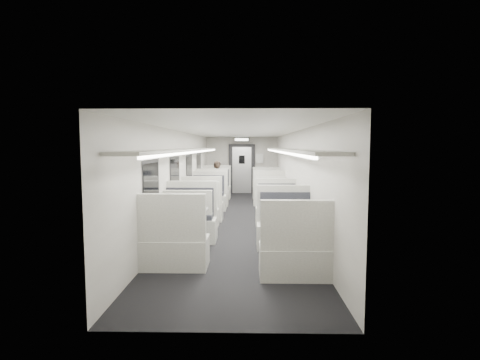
{
  "coord_description": "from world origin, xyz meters",
  "views": [
    {
      "loc": [
        0.24,
        -9.88,
        2.01
      ],
      "look_at": [
        0.03,
        0.44,
        1.08
      ],
      "focal_mm": 28.0,
      "sensor_mm": 36.0,
      "label": 1
    }
  ],
  "objects_px": {
    "exit_sign": "(242,140)",
    "booth_right_a": "(268,191)",
    "booth_left_d": "(182,230)",
    "booth_right_c": "(280,215)",
    "booth_left_a": "(213,190)",
    "vestibule_door": "(242,169)",
    "booth_left_b": "(205,201)",
    "booth_right_b": "(273,203)",
    "booth_left_c": "(194,217)",
    "passenger": "(218,182)",
    "booth_right_d": "(290,237)"
  },
  "relations": [
    {
      "from": "booth_right_b",
      "to": "vestibule_door",
      "type": "height_order",
      "value": "vestibule_door"
    },
    {
      "from": "booth_left_c",
      "to": "passenger",
      "type": "bearing_deg",
      "value": 87.73
    },
    {
      "from": "booth_left_b",
      "to": "booth_left_c",
      "type": "xyz_separation_m",
      "value": [
        0.0,
        -2.28,
        -0.04
      ]
    },
    {
      "from": "passenger",
      "to": "exit_sign",
      "type": "bearing_deg",
      "value": 59.23
    },
    {
      "from": "booth_right_a",
      "to": "booth_right_d",
      "type": "relative_size",
      "value": 0.97
    },
    {
      "from": "booth_left_d",
      "to": "booth_right_b",
      "type": "xyz_separation_m",
      "value": [
        2.0,
        4.06,
        -0.08
      ]
    },
    {
      "from": "booth_left_b",
      "to": "exit_sign",
      "type": "distance_m",
      "value": 4.93
    },
    {
      "from": "booth_right_a",
      "to": "booth_right_d",
      "type": "height_order",
      "value": "booth_right_d"
    },
    {
      "from": "booth_left_a",
      "to": "booth_right_b",
      "type": "bearing_deg",
      "value": -50.96
    },
    {
      "from": "booth_left_c",
      "to": "booth_right_a",
      "type": "bearing_deg",
      "value": 68.11
    },
    {
      "from": "booth_left_a",
      "to": "booth_left_c",
      "type": "bearing_deg",
      "value": -90.0
    },
    {
      "from": "booth_right_d",
      "to": "booth_left_b",
      "type": "bearing_deg",
      "value": 114.54
    },
    {
      "from": "booth_left_a",
      "to": "booth_left_d",
      "type": "distance_m",
      "value": 6.52
    },
    {
      "from": "vestibule_door",
      "to": "booth_right_d",
      "type": "bearing_deg",
      "value": -83.87
    },
    {
      "from": "booth_left_a",
      "to": "booth_right_a",
      "type": "bearing_deg",
      "value": 2.95
    },
    {
      "from": "booth_right_d",
      "to": "booth_right_a",
      "type": "bearing_deg",
      "value": 90.0
    },
    {
      "from": "exit_sign",
      "to": "booth_right_a",
      "type": "bearing_deg",
      "value": -60.34
    },
    {
      "from": "booth_right_b",
      "to": "exit_sign",
      "type": "distance_m",
      "value": 4.84
    },
    {
      "from": "booth_left_c",
      "to": "booth_right_b",
      "type": "bearing_deg",
      "value": 50.28
    },
    {
      "from": "booth_right_c",
      "to": "exit_sign",
      "type": "height_order",
      "value": "exit_sign"
    },
    {
      "from": "booth_right_a",
      "to": "booth_right_d",
      "type": "bearing_deg",
      "value": -90.0
    },
    {
      "from": "booth_right_d",
      "to": "booth_left_c",
      "type": "bearing_deg",
      "value": 133.64
    },
    {
      "from": "booth_left_c",
      "to": "exit_sign",
      "type": "distance_m",
      "value": 7.07
    },
    {
      "from": "booth_right_a",
      "to": "booth_right_d",
      "type": "xyz_separation_m",
      "value": [
        0.0,
        -7.07,
        0.01
      ]
    },
    {
      "from": "booth_right_a",
      "to": "exit_sign",
      "type": "distance_m",
      "value": 2.76
    },
    {
      "from": "booth_left_b",
      "to": "vestibule_door",
      "type": "xyz_separation_m",
      "value": [
        1.0,
        4.94,
        0.63
      ]
    },
    {
      "from": "booth_left_b",
      "to": "booth_right_b",
      "type": "distance_m",
      "value": 2.0
    },
    {
      "from": "booth_right_a",
      "to": "exit_sign",
      "type": "relative_size",
      "value": 3.6
    },
    {
      "from": "booth_left_c",
      "to": "booth_right_a",
      "type": "distance_m",
      "value": 5.36
    },
    {
      "from": "booth_right_d",
      "to": "vestibule_door",
      "type": "bearing_deg",
      "value": 96.13
    },
    {
      "from": "booth_left_d",
      "to": "booth_right_c",
      "type": "xyz_separation_m",
      "value": [
        2.0,
        1.78,
        -0.03
      ]
    },
    {
      "from": "booth_left_c",
      "to": "booth_right_c",
      "type": "bearing_deg",
      "value": 3.71
    },
    {
      "from": "booth_left_b",
      "to": "booth_right_a",
      "type": "bearing_deg",
      "value": 53.41
    },
    {
      "from": "booth_left_a",
      "to": "booth_left_b",
      "type": "height_order",
      "value": "booth_left_a"
    },
    {
      "from": "vestibule_door",
      "to": "booth_left_c",
      "type": "bearing_deg",
      "value": -97.88
    },
    {
      "from": "booth_left_d",
      "to": "booth_left_a",
      "type": "bearing_deg",
      "value": 90.0
    },
    {
      "from": "vestibule_door",
      "to": "booth_left_a",
      "type": "bearing_deg",
      "value": -113.08
    },
    {
      "from": "booth_left_b",
      "to": "passenger",
      "type": "distance_m",
      "value": 2.39
    },
    {
      "from": "booth_left_b",
      "to": "booth_left_c",
      "type": "height_order",
      "value": "booth_left_b"
    },
    {
      "from": "booth_left_a",
      "to": "vestibule_door",
      "type": "height_order",
      "value": "vestibule_door"
    },
    {
      "from": "booth_left_d",
      "to": "booth_right_c",
      "type": "relative_size",
      "value": 1.07
    },
    {
      "from": "booth_left_a",
      "to": "booth_left_d",
      "type": "bearing_deg",
      "value": -90.0
    },
    {
      "from": "booth_right_c",
      "to": "passenger",
      "type": "bearing_deg",
      "value": 111.93
    },
    {
      "from": "booth_left_d",
      "to": "booth_right_c",
      "type": "bearing_deg",
      "value": 41.66
    },
    {
      "from": "booth_left_a",
      "to": "booth_left_b",
      "type": "distance_m",
      "value": 2.59
    },
    {
      "from": "booth_left_a",
      "to": "booth_right_a",
      "type": "distance_m",
      "value": 2.0
    },
    {
      "from": "booth_right_d",
      "to": "vestibule_door",
      "type": "relative_size",
      "value": 1.09
    },
    {
      "from": "booth_left_c",
      "to": "booth_right_b",
      "type": "xyz_separation_m",
      "value": [
        2.0,
        2.41,
        -0.02
      ]
    },
    {
      "from": "booth_right_a",
      "to": "booth_right_b",
      "type": "height_order",
      "value": "booth_right_a"
    },
    {
      "from": "booth_right_b",
      "to": "exit_sign",
      "type": "relative_size",
      "value": 3.13
    }
  ]
}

